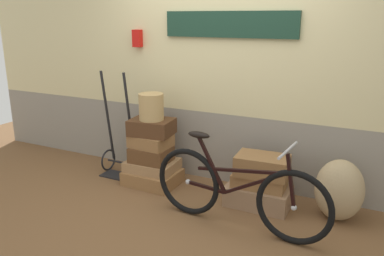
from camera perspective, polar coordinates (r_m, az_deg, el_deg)
name	(u,v)px	position (r m, az deg, el deg)	size (l,w,h in m)	color
ground	(187,208)	(4.10, -0.74, -11.60)	(8.84, 5.20, 0.06)	brown
station_building	(222,75)	(4.45, 4.38, 7.68)	(6.84, 0.74, 2.46)	gray
suitcase_0	(153,177)	(4.59, -5.72, -7.10)	(0.59, 0.47, 0.16)	olive
suitcase_1	(152,165)	(4.57, -5.78, -5.38)	(0.56, 0.44, 0.11)	#9E754C
suitcase_2	(151,154)	(4.50, -5.96, -3.79)	(0.43, 0.35, 0.17)	brown
suitcase_3	(151,141)	(4.46, -6.01, -1.86)	(0.43, 0.34, 0.14)	olive
suitcase_4	(152,127)	(4.43, -5.88, 0.15)	(0.47, 0.36, 0.18)	#4C2D19
suitcase_5	(258,196)	(4.11, 9.60, -9.72)	(0.64, 0.38, 0.21)	#937051
suitcase_6	(259,180)	(4.05, 9.80, -7.50)	(0.53, 0.33, 0.13)	olive
suitcase_7	(262,165)	(3.97, 10.19, -5.39)	(0.51, 0.34, 0.20)	olive
wicker_basket	(151,107)	(4.35, -5.95, 3.08)	(0.27, 0.27, 0.30)	tan
luggage_trolley	(119,150)	(4.85, -10.56, -3.17)	(0.40, 0.36, 1.26)	black
burlap_sack	(339,190)	(3.97, 20.64, -8.45)	(0.45, 0.38, 0.60)	tan
bicycle	(237,191)	(3.58, 6.51, -9.15)	(1.70, 0.46, 0.86)	black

